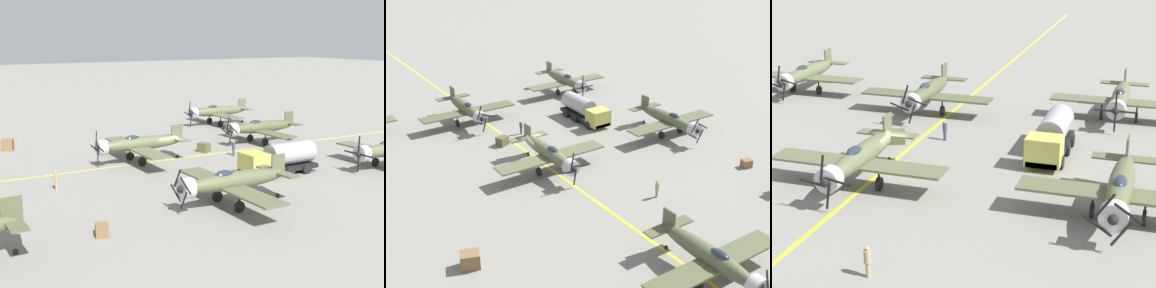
# 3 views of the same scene
# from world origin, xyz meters

# --- Properties ---
(ground_plane) EXTENTS (400.00, 400.00, 0.00)m
(ground_plane) POSITION_xyz_m (0.00, 0.00, 0.00)
(ground_plane) COLOR gray
(taxiway_stripe) EXTENTS (0.30, 160.00, 0.01)m
(taxiway_stripe) POSITION_xyz_m (0.00, 0.00, 0.00)
(taxiway_stripe) COLOR yellow
(taxiway_stripe) RESTS_ON ground
(airplane_mid_left) EXTENTS (12.00, 9.98, 3.65)m
(airplane_mid_left) POSITION_xyz_m (-16.49, 3.22, 2.01)
(airplane_mid_left) COLOR #575C3E
(airplane_mid_left) RESTS_ON ground
(airplane_far_center) EXTENTS (12.00, 9.98, 3.75)m
(airplane_far_center) POSITION_xyz_m (-0.19, 25.05, 2.01)
(airplane_far_center) COLOR #515638
(airplane_far_center) RESTS_ON ground
(airplane_near_left) EXTENTS (12.00, 9.98, 3.80)m
(airplane_near_left) POSITION_xyz_m (-14.77, -16.97, 2.01)
(airplane_near_left) COLOR #5C6142
(airplane_near_left) RESTS_ON ground
(airplane_near_center) EXTENTS (12.00, 9.98, 3.73)m
(airplane_near_center) POSITION_xyz_m (1.99, -13.70, 2.01)
(airplane_near_center) COLOR #535839
(airplane_near_center) RESTS_ON ground
(airplane_mid_center) EXTENTS (12.00, 9.98, 3.79)m
(airplane_mid_center) POSITION_xyz_m (0.28, 3.34, 2.01)
(airplane_mid_center) COLOR #5B6042
(airplane_mid_center) RESTS_ON ground
(fuel_tanker) EXTENTS (2.68, 8.00, 2.98)m
(fuel_tanker) POSITION_xyz_m (-10.73, -6.18, 1.51)
(fuel_tanker) COLOR black
(fuel_tanker) RESTS_ON ground
(ground_crew_walking) EXTENTS (0.35, 0.35, 1.63)m
(ground_crew_walking) POSITION_xyz_m (-2.00, -7.01, 0.89)
(ground_crew_walking) COLOR #334256
(ground_crew_walking) RESTS_ON ground
(ground_crew_inspecting) EXTENTS (0.37, 0.37, 1.72)m
(ground_crew_inspecting) POSITION_xyz_m (-5.26, 13.67, 0.94)
(ground_crew_inspecting) COLOR tan
(ground_crew_inspecting) RESTS_ON ground
(supply_crate_by_tanker) EXTENTS (1.83, 1.68, 1.24)m
(supply_crate_by_tanker) POSITION_xyz_m (13.68, 13.78, 0.62)
(supply_crate_by_tanker) COLOR brown
(supply_crate_by_tanker) RESTS_ON ground
(supply_crate_mid_lane) EXTENTS (1.54, 1.43, 1.03)m
(supply_crate_mid_lane) POSITION_xyz_m (1.38, -5.27, 0.52)
(supply_crate_mid_lane) COLOR brown
(supply_crate_mid_lane) RESTS_ON ground
(supply_crate_outboard) EXTENTS (1.21, 1.09, 0.84)m
(supply_crate_outboard) POSITION_xyz_m (-17.32, 14.20, 0.42)
(supply_crate_outboard) COLOR brown
(supply_crate_outboard) RESTS_ON ground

